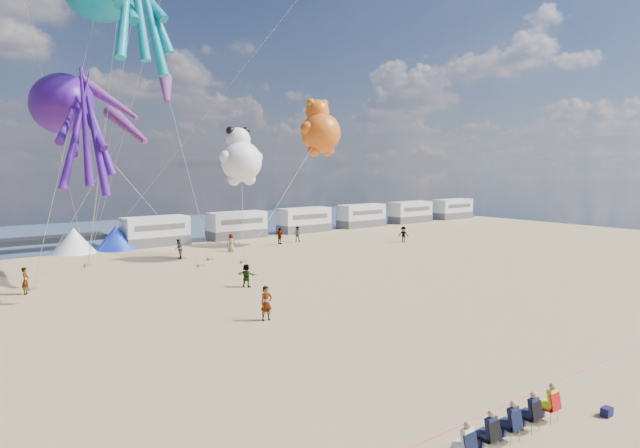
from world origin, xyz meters
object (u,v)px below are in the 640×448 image
(sandbag_b, at_px, (201,265))
(windsock_mid, at_px, (166,89))
(motorhome_5, at_px, (453,209))
(tent_blue, at_px, (117,237))
(spectator_row, at_px, (509,420))
(sandbag_d, at_px, (210,259))
(beachgoer_7, at_px, (179,249))
(beachgoer_2, at_px, (403,234))
(sandbag_a, at_px, (33,288))
(motorhome_3, at_px, (361,216))
(standing_person, at_px, (266,303))
(motorhome_4, at_px, (410,212))
(cooler_navy, at_px, (607,412))
(kite_octopus_purple, at_px, (62,104))
(windsock_left, at_px, (127,126))
(windsock_right, at_px, (109,100))
(tent_white, at_px, (74,241))
(kite_teddy_orange, at_px, (321,133))
(sandbag_c, at_px, (244,262))
(beachgoer_5, at_px, (25,281))
(beachgoer_3, at_px, (280,236))
(beachgoer_6, at_px, (231,243))
(beachgoer_4, at_px, (246,276))
(motorhome_0, at_px, (156,231))
(motorhome_2, at_px, (304,220))
(sandbag_e, at_px, (88,266))
(beachgoer_1, at_px, (297,234))

(sandbag_b, height_order, windsock_mid, windsock_mid)
(motorhome_5, xyz_separation_m, tent_blue, (-51.50, 0.00, -0.30))
(spectator_row, xyz_separation_m, sandbag_d, (8.18, 35.00, -0.54))
(beachgoer_7, xyz_separation_m, sandbag_d, (1.83, -2.44, -0.78))
(beachgoer_2, height_order, sandbag_a, beachgoer_2)
(motorhome_3, bearing_deg, standing_person, -138.68)
(tent_blue, bearing_deg, motorhome_4, 0.00)
(standing_person, relative_size, sandbag_b, 3.75)
(cooler_navy, bearing_deg, kite_octopus_purple, 104.89)
(spectator_row, height_order, beachgoer_2, beachgoer_2)
(motorhome_3, distance_m, motorhome_4, 9.50)
(standing_person, relative_size, windsock_left, 0.27)
(kite_octopus_purple, xyz_separation_m, windsock_left, (4.37, 0.25, -1.26))
(sandbag_d, bearing_deg, windsock_mid, -141.60)
(sandbag_d, bearing_deg, windsock_right, -154.80)
(tent_white, xyz_separation_m, kite_teddy_orange, (21.83, -9.80, 10.31))
(motorhome_4, height_order, sandbag_c, motorhome_4)
(motorhome_4, relative_size, kite_octopus_purple, 0.65)
(motorhome_4, distance_m, beachgoer_5, 55.56)
(standing_person, xyz_separation_m, sandbag_d, (6.65, 19.21, -0.83))
(sandbag_d, bearing_deg, spectator_row, -103.15)
(spectator_row, xyz_separation_m, beachgoer_2, (29.81, 32.59, 0.20))
(beachgoer_3, height_order, sandbag_a, beachgoer_3)
(spectator_row, height_order, beachgoer_6, beachgoer_6)
(beachgoer_5, bearing_deg, beachgoer_4, -91.77)
(motorhome_3, height_order, kite_octopus_purple, kite_octopus_purple)
(tent_blue, distance_m, sandbag_a, 18.26)
(motorhome_0, xyz_separation_m, kite_octopus_purple, (-12.44, -15.56, 10.77))
(tent_white, height_order, windsock_right, windsock_right)
(windsock_mid, xyz_separation_m, windsock_right, (-4.20, -0.20, -1.06))
(tent_white, relative_size, sandbag_a, 8.00)
(motorhome_5, relative_size, beachgoer_4, 4.14)
(motorhome_0, height_order, tent_white, motorhome_0)
(motorhome_2, xyz_separation_m, sandbag_e, (-28.18, -8.25, -1.39))
(motorhome_3, xyz_separation_m, sandbag_d, (-28.30, -11.52, -1.39))
(sandbag_b, bearing_deg, beachgoer_1, 25.58)
(sandbag_c, distance_m, windsock_left, 14.73)
(standing_person, distance_m, beachgoer_3, 29.26)
(motorhome_0, xyz_separation_m, spectator_row, (-7.98, -46.52, -0.85))
(beachgoer_7, bearing_deg, sandbag_d, 63.86)
(beachgoer_1, distance_m, beachgoer_3, 2.42)
(beachgoer_6, relative_size, windsock_mid, 0.32)
(sandbag_a, bearing_deg, beachgoer_2, 1.43)
(kite_teddy_orange, relative_size, windsock_left, 1.00)
(standing_person, relative_size, sandbag_c, 3.75)
(beachgoer_6, xyz_separation_m, windsock_mid, (-9.42, -7.68, 12.88))
(motorhome_4, bearing_deg, kite_teddy_orange, -157.92)
(windsock_left, bearing_deg, windsock_right, -152.09)
(motorhome_4, bearing_deg, sandbag_a, -164.25)
(motorhome_2, height_order, motorhome_5, same)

